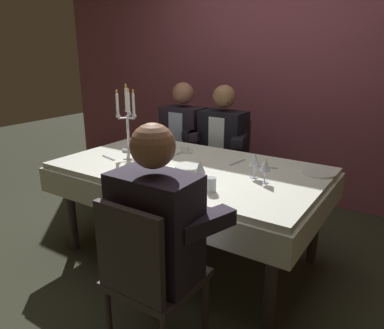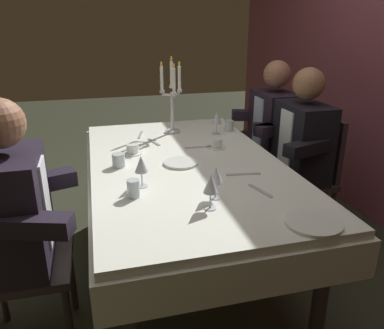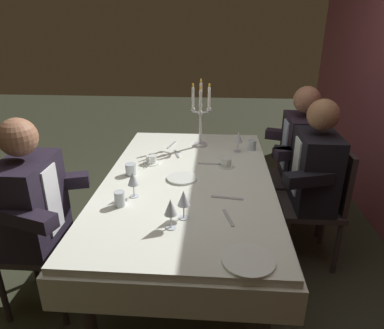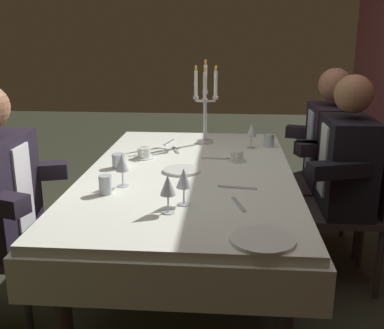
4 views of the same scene
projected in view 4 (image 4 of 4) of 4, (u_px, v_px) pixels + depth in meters
ground_plane at (189, 291)px, 2.67m from camera, size 12.00×12.00×0.00m
dining_table at (189, 191)px, 2.50m from camera, size 1.94×1.14×0.74m
candelabra at (205, 107)px, 3.00m from camera, size 0.15×0.17×0.55m
dinner_plate_0 at (263, 239)px, 1.63m from camera, size 0.24×0.24×0.01m
dinner_plate_1 at (182, 170)px, 2.44m from camera, size 0.20×0.20×0.01m
wine_glass_0 at (122, 163)px, 2.18m from camera, size 0.07×0.07×0.16m
wine_glass_1 at (168, 186)px, 1.86m from camera, size 0.07×0.07×0.16m
wine_glass_2 at (184, 179)px, 1.95m from camera, size 0.07×0.07×0.16m
wine_glass_3 at (252, 131)px, 2.90m from camera, size 0.07×0.07×0.16m
water_tumbler_0 at (119, 161)px, 2.51m from camera, size 0.07×0.07×0.08m
water_tumbler_1 at (269, 141)px, 2.96m from camera, size 0.07×0.07×0.08m
water_tumbler_2 at (106, 185)px, 2.10m from camera, size 0.06×0.06×0.09m
coffee_cup_0 at (236, 157)px, 2.64m from camera, size 0.13×0.12×0.06m
coffee_cup_1 at (144, 154)px, 2.70m from camera, size 0.13×0.12×0.06m
knife_0 at (237, 187)px, 2.19m from camera, size 0.04×0.19×0.01m
spoon_1 at (169, 142)px, 3.08m from camera, size 0.17×0.06×0.01m
spoon_2 at (216, 159)px, 2.68m from camera, size 0.03×0.17×0.01m
fork_3 at (239, 204)px, 1.98m from camera, size 0.17×0.06×0.01m
fork_4 at (176, 150)px, 2.88m from camera, size 0.17×0.07×0.01m
seated_diner_0 at (331, 145)px, 3.03m from camera, size 0.63×0.48×1.24m
seated_diner_1 at (348, 165)px, 2.59m from camera, size 0.63×0.48×1.24m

